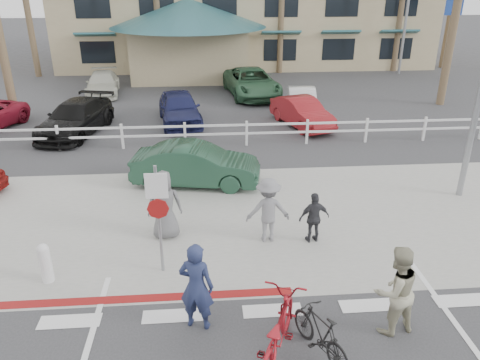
{
  "coord_description": "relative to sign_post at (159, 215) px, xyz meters",
  "views": [
    {
      "loc": [
        -1.26,
        -6.87,
        6.26
      ],
      "look_at": [
        -0.4,
        3.8,
        1.5
      ],
      "focal_mm": 35.0,
      "sensor_mm": 36.0,
      "label": 1
    }
  ],
  "objects": [
    {
      "name": "ground",
      "position": [
        2.3,
        -2.2,
        -1.45
      ],
      "size": [
        140.0,
        140.0,
        0.0
      ],
      "primitive_type": "plane",
      "color": "#333335"
    },
    {
      "name": "sidewalk_plaza",
      "position": [
        2.3,
        2.3,
        -1.44
      ],
      "size": [
        22.0,
        7.0,
        0.01
      ],
      "primitive_type": "cube",
      "color": "gray",
      "rests_on": "ground"
    },
    {
      "name": "cross_street",
      "position": [
        2.3,
        6.3,
        -1.45
      ],
      "size": [
        40.0,
        5.0,
        0.01
      ],
      "primitive_type": "cube",
      "color": "#333335",
      "rests_on": "ground"
    },
    {
      "name": "parking_lot",
      "position": [
        2.3,
        15.8,
        -1.45
      ],
      "size": [
        50.0,
        16.0,
        0.01
      ],
      "primitive_type": "cube",
      "color": "#333335",
      "rests_on": "ground"
    },
    {
      "name": "curb_red",
      "position": [
        -0.7,
        -1.0,
        -1.44
      ],
      "size": [
        7.0,
        0.25,
        0.02
      ],
      "primitive_type": "cube",
      "color": "maroon",
      "rests_on": "ground"
    },
    {
      "name": "rail_fence",
      "position": [
        2.8,
        8.3,
        -0.95
      ],
      "size": [
        29.4,
        0.16,
        1.0
      ],
      "primitive_type": null,
      "color": "silver",
      "rests_on": "ground"
    },
    {
      "name": "sign_post",
      "position": [
        0.0,
        0.0,
        0.0
      ],
      "size": [
        0.5,
        0.1,
        2.9
      ],
      "primitive_type": null,
      "color": "gray",
      "rests_on": "ground"
    },
    {
      "name": "bollard_0",
      "position": [
        -2.5,
        -0.2,
        -0.97
      ],
      "size": [
        0.26,
        0.26,
        0.95
      ],
      "primitive_type": null,
      "color": "silver",
      "rests_on": "ground"
    },
    {
      "name": "info_sign",
      "position": [
        16.3,
        19.8,
        1.35
      ],
      "size": [
        1.2,
        0.16,
        5.6
      ],
      "primitive_type": null,
      "color": "navy",
      "rests_on": "ground"
    },
    {
      "name": "bike_red",
      "position": [
        2.18,
        -2.84,
        -0.87
      ],
      "size": [
        1.56,
        2.33,
        1.16
      ],
      "primitive_type": "imported",
      "rotation": [
        0.0,
        0.0,
        2.75
      ],
      "color": "maroon",
      "rests_on": "ground"
    },
    {
      "name": "rider_red",
      "position": [
        0.81,
        -1.89,
        -0.54
      ],
      "size": [
        0.77,
        0.61,
        1.83
      ],
      "primitive_type": "imported",
      "rotation": [
        0.0,
        0.0,
        2.84
      ],
      "color": "#222A4F",
      "rests_on": "ground"
    },
    {
      "name": "bike_black",
      "position": [
        2.97,
        -2.81,
        -0.99
      ],
      "size": [
        1.04,
        1.58,
        0.93
      ],
      "primitive_type": "imported",
      "rotation": [
        0.0,
        0.0,
        3.58
      ],
      "color": "black",
      "rests_on": "ground"
    },
    {
      "name": "rider_black",
      "position": [
        4.45,
        -2.3,
        -0.54
      ],
      "size": [
        1.03,
        0.89,
        1.82
      ],
      "primitive_type": "imported",
      "rotation": [
        0.0,
        0.0,
        3.39
      ],
      "color": "#A6A286",
      "rests_on": "ground"
    },
    {
      "name": "pedestrian_a",
      "position": [
        2.57,
        1.16,
        -0.6
      ],
      "size": [
        1.11,
        0.65,
        1.7
      ],
      "primitive_type": "imported",
      "rotation": [
        0.0,
        0.0,
        3.16
      ],
      "color": "slate",
      "rests_on": "ground"
    },
    {
      "name": "pedestrian_child",
      "position": [
        3.71,
        0.99,
        -0.78
      ],
      "size": [
        0.83,
        0.44,
        1.34
      ],
      "primitive_type": "imported",
      "rotation": [
        0.0,
        0.0,
        3.3
      ],
      "color": "#313236",
      "rests_on": "ground"
    },
    {
      "name": "pedestrian_b",
      "position": [
        -0.01,
        1.54,
        -0.55
      ],
      "size": [
        0.95,
        0.69,
        1.81
      ],
      "primitive_type": "imported",
      "rotation": [
        0.0,
        0.0,
        3.28
      ],
      "color": "#5A5A5D",
      "rests_on": "ground"
    },
    {
      "name": "car_white_sedan",
      "position": [
        0.75,
        4.77,
        -0.78
      ],
      "size": [
        4.22,
        2.06,
        1.33
      ],
      "primitive_type": "imported",
      "rotation": [
        0.0,
        0.0,
        1.4
      ],
      "color": "#1C3E2C",
      "rests_on": "ground"
    },
    {
      "name": "lot_car_1",
      "position": [
        -4.32,
        10.39,
        -0.77
      ],
      "size": [
        2.94,
        4.98,
        1.36
      ],
      "primitive_type": "imported",
      "rotation": [
        0.0,
        0.0,
        -0.24
      ],
      "color": "black",
      "rests_on": "ground"
    },
    {
      "name": "lot_car_2",
      "position": [
        -0.02,
        11.5,
        -0.73
      ],
      "size": [
        2.28,
        4.43,
        1.44
      ],
      "primitive_type": "imported",
      "rotation": [
        0.0,
        0.0,
        0.14
      ],
      "color": "#191D48",
      "rests_on": "ground"
    },
    {
      "name": "lot_car_3",
      "position": [
        5.78,
        12.69,
        -0.85
      ],
      "size": [
        1.71,
        3.78,
        1.2
      ],
      "primitive_type": "imported",
      "rotation": [
        0.0,
        0.0,
        -0.12
      ],
      "color": "silver",
      "rests_on": "ground"
    },
    {
      "name": "lot_car_4",
      "position": [
        -4.5,
        17.39,
        -0.85
      ],
      "size": [
        2.16,
        4.33,
        1.21
      ],
      "primitive_type": "imported",
      "rotation": [
        0.0,
        0.0,
        0.11
      ],
      "color": "beige",
      "rests_on": "ground"
    },
    {
      "name": "lot_car_5",
      "position": [
        3.74,
        16.4,
        -0.71
      ],
      "size": [
        3.08,
        5.56,
        1.47
      ],
      "primitive_type": "imported",
      "rotation": [
        0.0,
        0.0,
        0.12
      ],
      "color": "#305C3D",
      "rests_on": "ground"
    },
    {
      "name": "lot_car_6",
      "position": [
        5.37,
        10.65,
        -0.82
      ],
      "size": [
        2.45,
        4.02,
        1.25
      ],
      "primitive_type": "imported",
      "rotation": [
        0.0,
        0.0,
        0.32
      ],
      "color": "maroon",
      "rests_on": "ground"
    }
  ]
}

